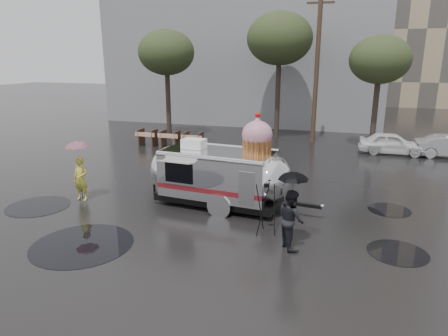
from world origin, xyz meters
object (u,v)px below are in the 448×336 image
(airstream_trailer, at_px, (221,173))
(tripod, at_px, (266,204))
(person_right, at_px, (291,219))
(person_left, at_px, (81,179))

(airstream_trailer, bearing_deg, tripod, -38.25)
(airstream_trailer, xyz_separation_m, tripod, (2.03, -1.94, -0.26))
(airstream_trailer, height_order, person_right, airstream_trailer)
(airstream_trailer, height_order, person_left, airstream_trailer)
(airstream_trailer, distance_m, tripod, 2.82)
(airstream_trailer, relative_size, tripod, 4.05)
(airstream_trailer, relative_size, person_left, 3.94)
(person_right, distance_m, tripod, 1.12)
(tripod, bearing_deg, person_left, 153.34)
(person_left, relative_size, person_right, 0.97)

